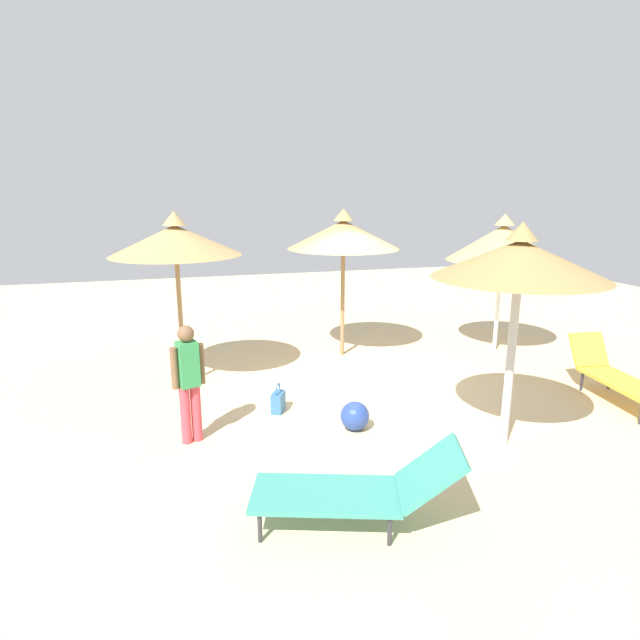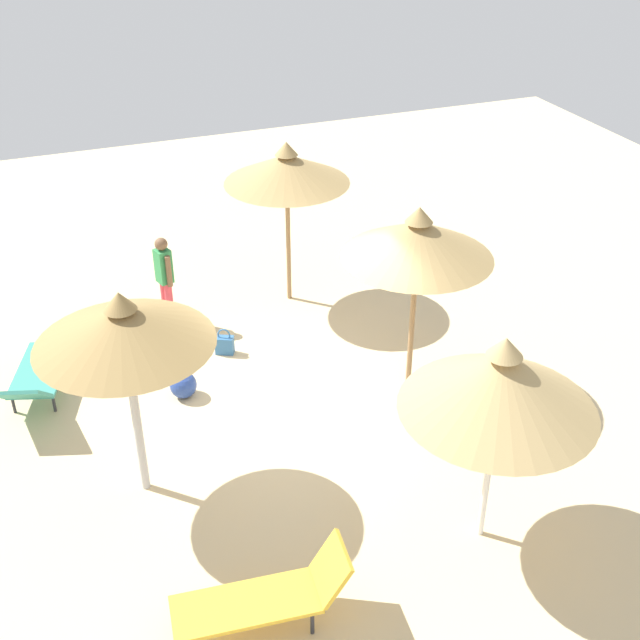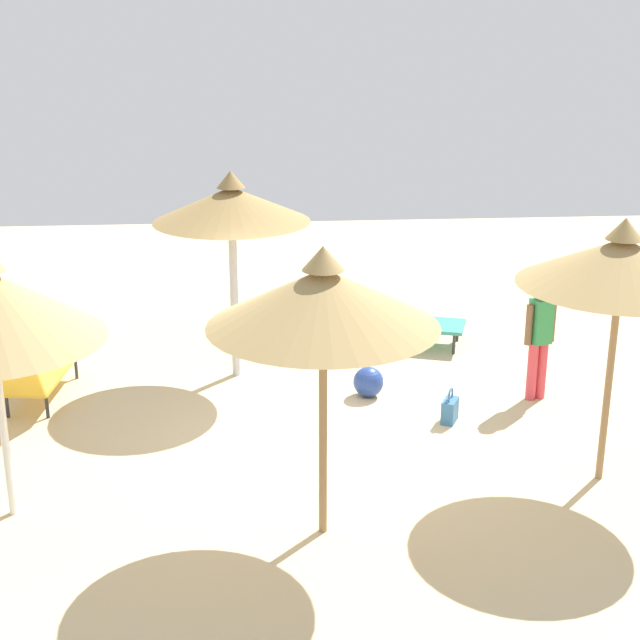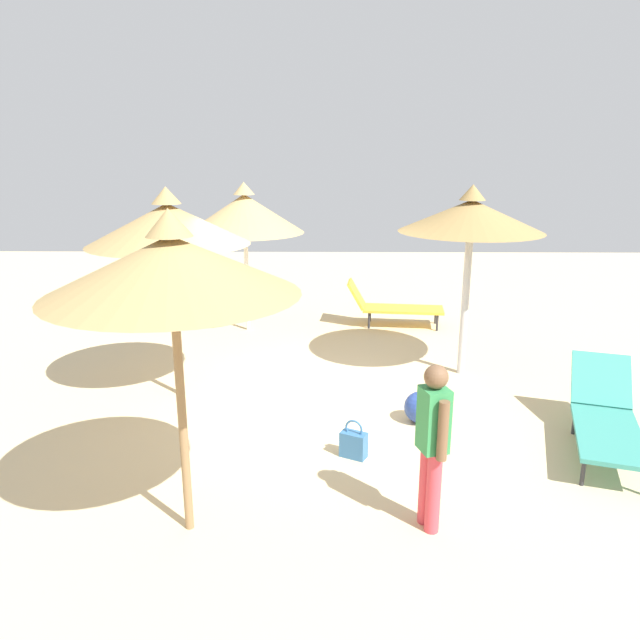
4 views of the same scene
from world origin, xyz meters
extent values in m
cube|color=beige|center=(0.00, 0.00, -0.05)|extent=(24.00, 24.00, 0.10)
cylinder|color=olive|center=(-0.81, -2.91, 1.22)|extent=(0.08, 0.08, 2.45)
cone|color=tan|center=(-0.81, -2.91, 2.40)|extent=(2.06, 2.06, 0.48)
cone|color=tan|center=(-0.81, -2.91, 2.74)|extent=(0.37, 0.37, 0.22)
cylinder|color=white|center=(-1.06, 3.19, 1.14)|extent=(0.08, 0.08, 2.28)
cylinder|color=#B2B2B7|center=(2.46, 0.99, 1.24)|extent=(0.11, 0.11, 2.49)
cone|color=#997A47|center=(2.46, 0.99, 2.38)|extent=(2.06, 2.06, 0.45)
cone|color=#997A47|center=(2.46, 0.99, 2.70)|extent=(0.37, 0.37, 0.22)
cylinder|color=olive|center=(-1.64, 0.13, 1.24)|extent=(0.08, 0.08, 2.48)
cone|color=tan|center=(-1.64, 0.13, 2.36)|extent=(2.11, 2.11, 0.53)
cone|color=tan|center=(-1.64, 0.13, 2.72)|extent=(0.38, 0.38, 0.22)
cube|color=teal|center=(3.46, -1.68, 0.32)|extent=(1.07, 1.56, 0.05)
cylinder|color=#2D2D33|center=(3.55, -2.33, 0.15)|extent=(0.04, 0.04, 0.30)
cylinder|color=#2D2D33|center=(3.01, -2.16, 0.15)|extent=(0.04, 0.04, 0.30)
cylinder|color=#2D2D33|center=(3.91, -1.20, 0.15)|extent=(0.04, 0.04, 0.30)
cylinder|color=#2D2D33|center=(3.38, -1.03, 0.15)|extent=(0.04, 0.04, 0.30)
cube|color=teal|center=(3.77, -0.74, 0.59)|extent=(0.82, 0.77, 0.51)
cube|color=gold|center=(1.88, 3.48, 0.34)|extent=(1.58, 0.75, 0.05)
cylinder|color=#2D2D33|center=(2.54, 3.65, 0.16)|extent=(0.04, 0.04, 0.31)
cylinder|color=#2D2D33|center=(2.49, 3.16, 0.16)|extent=(0.04, 0.04, 0.31)
cylinder|color=#2D2D33|center=(1.27, 3.79, 0.16)|extent=(0.04, 0.04, 0.31)
cylinder|color=#2D2D33|center=(1.22, 3.30, 0.16)|extent=(0.04, 0.04, 0.31)
cube|color=gold|center=(0.98, 3.57, 0.61)|extent=(0.39, 0.62, 0.52)
cylinder|color=#D83F4C|center=(1.32, -2.80, 0.38)|extent=(0.13, 0.13, 0.77)
cylinder|color=#D83F4C|center=(1.36, -2.93, 0.38)|extent=(0.13, 0.13, 0.77)
cube|color=#338C4C|center=(1.34, -2.86, 1.06)|extent=(0.28, 0.30, 0.58)
sphere|color=brown|center=(1.34, -2.86, 1.45)|extent=(0.21, 0.21, 0.21)
cylinder|color=brown|center=(1.29, -2.70, 1.03)|extent=(0.09, 0.09, 0.53)
cylinder|color=brown|center=(1.39, -3.03, 1.03)|extent=(0.09, 0.09, 0.53)
cube|color=#336699|center=(0.72, -1.61, 0.15)|extent=(0.32, 0.27, 0.29)
torus|color=#336699|center=(0.72, -1.61, 0.34)|extent=(0.20, 0.11, 0.21)
sphere|color=navy|center=(1.58, -0.72, 0.20)|extent=(0.40, 0.40, 0.40)
camera|label=1|loc=(7.73, -2.92, 3.17)|focal=29.24mm
camera|label=2|loc=(3.19, 9.01, 7.16)|focal=45.99mm
camera|label=3|loc=(-9.44, 0.78, 4.80)|focal=52.00mm
camera|label=4|loc=(0.42, -7.52, 3.29)|focal=33.32mm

